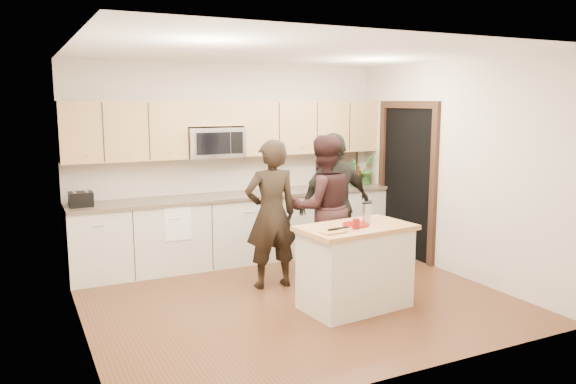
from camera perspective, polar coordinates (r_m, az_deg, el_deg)
name	(u,v)px	position (r m, az deg, el deg)	size (l,w,h in m)	color
floor	(295,298)	(6.44, 0.71, -10.70)	(4.50, 4.50, 0.00)	brown
room_shell	(295,145)	(6.08, 0.74, 4.84)	(4.52, 4.02, 2.71)	beige
back_cabinetry	(240,227)	(7.80, -4.92, -3.60)	(4.50, 0.66, 0.94)	beige
upper_cabinetry	(237,127)	(7.76, -5.22, 6.57)	(4.50, 0.33, 0.75)	tan
microwave	(214,142)	(7.62, -7.52, 5.03)	(0.76, 0.41, 0.40)	silver
doorway	(407,176)	(8.10, 12.00, 1.64)	(0.06, 1.25, 2.20)	black
framed_picture	(349,161)	(8.80, 6.22, 3.18)	(0.30, 0.03, 0.38)	black
dish_towel	(175,212)	(7.27, -11.41, -2.03)	(0.34, 0.60, 0.48)	white
island	(355,267)	(6.06, 6.85, -7.52)	(1.26, 0.82, 0.90)	beige
red_plate	(356,224)	(5.97, 6.90, -3.30)	(0.29, 0.29, 0.02)	maroon
box_grater	(367,212)	(6.06, 7.99, -1.99)	(0.09, 0.06, 0.21)	silver
drink_glass	(356,224)	(5.79, 6.92, -3.24)	(0.07, 0.07, 0.10)	maroon
cutting_board	(333,232)	(5.60, 4.59, -4.07)	(0.24, 0.16, 0.02)	tan
tongs	(338,229)	(5.67, 5.12, -3.72)	(0.25, 0.03, 0.02)	black
knife	(345,228)	(5.71, 5.80, -3.70)	(0.19, 0.02, 0.01)	silver
toaster	(81,199)	(7.20, -20.30, -0.69)	(0.28, 0.24, 0.18)	black
bottle_cluster	(343,174)	(8.44, 5.60, 1.83)	(0.64, 0.32, 0.42)	#103217
orchid	(366,169)	(8.67, 7.98, 2.34)	(0.26, 0.21, 0.46)	#40752F
woman_left	(271,214)	(6.60, -1.73, -2.28)	(0.64, 0.42, 1.76)	black
woman_center	(322,207)	(6.96, 3.49, -1.57)	(0.87, 0.68, 1.79)	black
woman_right	(335,205)	(7.06, 4.81, -1.33)	(1.06, 0.44, 1.82)	black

